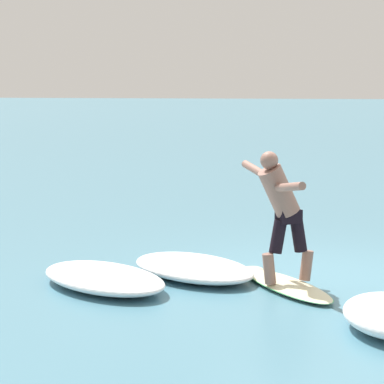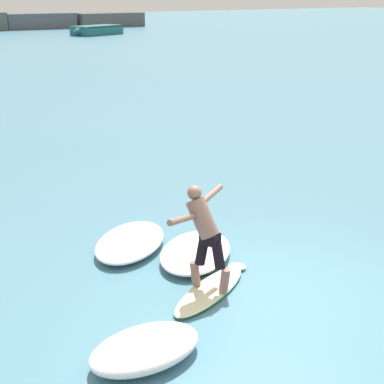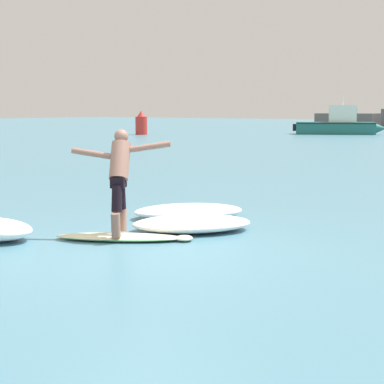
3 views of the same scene
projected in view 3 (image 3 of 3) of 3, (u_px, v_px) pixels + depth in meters
name	position (u px, v px, depth m)	size (l,w,h in m)	color
ground_plane	(147.00, 252.00, 8.64)	(200.00, 200.00, 0.00)	teal
surfboard	(122.00, 237.00, 9.40)	(1.94, 1.44, 0.22)	beige
surfer	(120.00, 173.00, 9.38)	(1.32, 0.92, 1.53)	#8C6254
small_boat_offshore	(339.00, 125.00, 47.94)	(6.58, 4.49, 3.05)	#20655E
channel_marker_buoy	(141.00, 124.00, 47.15)	(0.87, 0.87, 1.76)	red
wave_foam_at_tail	(189.00, 211.00, 11.26)	(2.09, 2.16, 0.25)	white
wave_foam_beside	(192.00, 223.00, 10.08)	(2.09, 2.13, 0.24)	white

